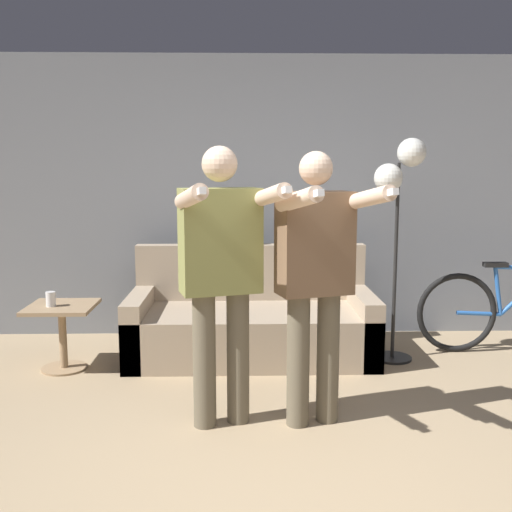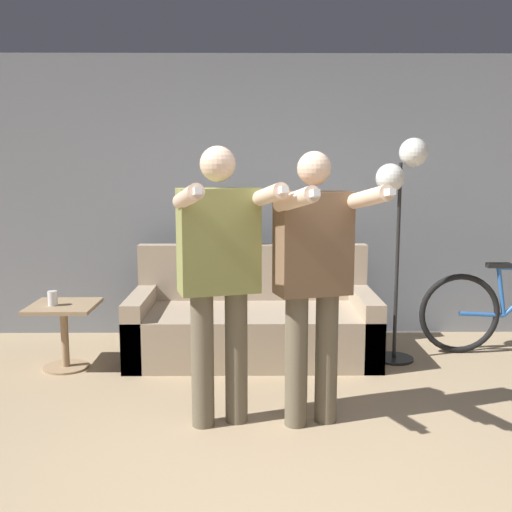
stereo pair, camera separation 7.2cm
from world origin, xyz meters
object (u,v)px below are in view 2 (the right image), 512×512
Objects in this scene: person_left at (219,266)px; cat at (239,235)px; couch at (253,324)px; person_right at (314,270)px; side_table at (64,322)px; floor_lamp at (401,186)px; cup at (53,298)px.

person_left is 4.14× the size of cat.
couch is at bearing 65.39° from person_left.
side_table is (-1.85, 1.06, -0.60)m from person_right.
floor_lamp is 2.88m from cup.
person_right is 2.22m from side_table.
couch is at bearing 12.10° from side_table.
cup is (-2.74, -0.22, -0.86)m from floor_lamp.
person_left is at bearing -138.13° from floor_lamp.
person_right reaches higher than side_table.
couch is 1.66m from floor_lamp.
floor_lamp is at bearing 25.72° from person_left.
couch is 3.91× the size of side_table.
side_table is 4.51× the size of cup.
person_right is at bearing -29.76° from side_table.
side_table is (-1.37, -0.67, -0.61)m from cat.
person_right is 4.07× the size of cat.
cat is 3.60× the size of cup.
side_table is at bearing 124.39° from person_left.
side_table is at bearing 133.80° from person_right.
side_table is at bearing 31.84° from cup.
person_right reaches higher than cat.
cup is at bearing -175.36° from floor_lamp.
side_table is (-2.67, -0.18, -1.06)m from floor_lamp.
person_left is 3.30× the size of side_table.
couch is 1.21× the size of person_right.
side_table is at bearing -176.12° from floor_lamp.
person_left is 1.78m from side_table.
floor_lamp reaches higher than cat.
cat is 0.23× the size of floor_lamp.
person_left is at bearing 163.46° from person_right.
cup is (-1.92, 1.02, -0.40)m from person_right.
cup reaches higher than side_table.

